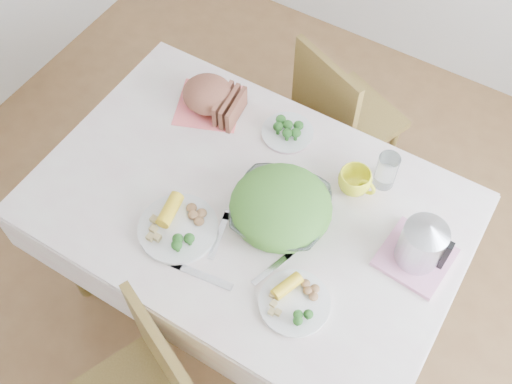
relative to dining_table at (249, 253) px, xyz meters
The scene contains 17 objects.
floor 0.38m from the dining_table, ahead, with size 3.60×3.60×0.00m, color brown.
dining_table is the anchor object (origin of this frame).
tablecloth 0.38m from the dining_table, ahead, with size 1.50×1.00×0.01m, color white.
chair_far 0.82m from the dining_table, 87.14° to the left, with size 0.40×0.40×0.89m, color brown.
salad_bowl 0.45m from the dining_table, ahead, with size 0.33×0.33×0.08m, color white.
dinner_plate_left 0.48m from the dining_table, 123.23° to the right, with size 0.28×0.28×0.02m, color white.
dinner_plate_right 0.57m from the dining_table, 37.31° to the right, with size 0.23×0.23×0.02m, color white.
broccoli_plate 0.52m from the dining_table, 95.93° to the left, with size 0.20×0.20×0.02m, color beige.
napkin 0.62m from the dining_table, 140.54° to the left, with size 0.25×0.25×0.00m, color #FC6A69.
bread_loaf 0.66m from the dining_table, 140.54° to the left, with size 0.20×0.19×0.12m, color brown.
yellow_mug 0.58m from the dining_table, 40.29° to the left, with size 0.12×0.12×0.09m, color #FFFA28.
glass_tumbler 0.67m from the dining_table, 41.43° to the left, with size 0.08×0.08×0.15m, color white.
pink_tray 0.72m from the dining_table, ahead, with size 0.22×0.22×0.02m, color pink.
electric_kettle 0.79m from the dining_table, ahead, with size 0.14×0.14×0.20m, color #B2B5BA.
fork_left 0.42m from the dining_table, 94.92° to the right, with size 0.02×0.19×0.00m, color silver.
fork_right 0.47m from the dining_table, 40.93° to the right, with size 0.02×0.17×0.00m, color silver.
knife 0.50m from the dining_table, 86.40° to the right, with size 0.03×0.22×0.00m, color silver.
Camera 1 is at (0.61, -0.95, 2.55)m, focal length 42.00 mm.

